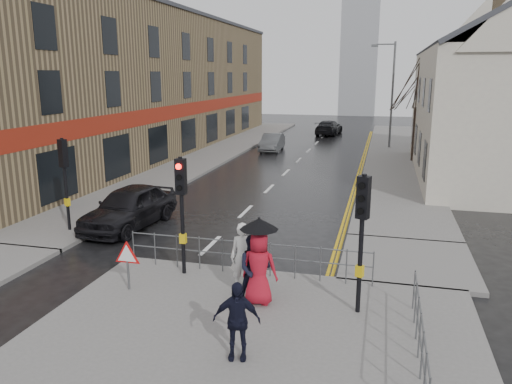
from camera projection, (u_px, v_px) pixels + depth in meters
The scene contains 24 objects.
ground at pixel (175, 279), 14.32m from camera, with size 120.00×120.00×0.00m, color black.
near_pavement at pixel (242, 357), 10.27m from camera, with size 10.00×9.00×0.14m, color #605E5B.
left_pavement at pixel (218, 151), 37.55m from camera, with size 4.00×44.00×0.14m, color #605E5B.
right_pavement at pixel (396, 154), 36.28m from camera, with size 4.00×40.00×0.14m, color #605E5B.
pavement_bridge_right at pixel (407, 261), 15.55m from camera, with size 4.00×4.20×0.14m, color #605E5B.
building_left_terrace at pixel (142, 84), 36.81m from camera, with size 8.00×42.00×10.00m, color olive.
building_right_cream at pixel (508, 92), 27.26m from camera, with size 9.00×16.40×10.10m.
church_tower at pixel (359, 50), 70.30m from camera, with size 5.00×5.00×18.00m, color gray.
traffic_signal_near_left at pixel (181, 195), 13.89m from camera, with size 0.28×0.27×3.40m.
traffic_signal_near_right at pixel (362, 220), 11.54m from camera, with size 0.34×0.33×3.40m.
traffic_signal_far_left at pixel (64, 168), 17.92m from camera, with size 0.34×0.33×3.40m.
guard_railing_front at pixel (246, 250), 14.21m from camera, with size 7.14×0.04×1.00m.
guard_railing_side at pixel (420, 326), 9.95m from camera, with size 0.04×4.54×1.00m.
warning_sign at pixel (127, 257), 13.13m from camera, with size 0.80×0.07×1.35m.
street_lamp at pixel (390, 88), 38.20m from camera, with size 1.83×0.25×8.00m.
tree_near at pixel (418, 84), 32.04m from camera, with size 2.40×2.40×6.58m.
tree_far at pixel (418, 91), 39.62m from camera, with size 2.40×2.40×5.64m.
pedestrian_a at pixel (243, 257), 13.12m from camera, with size 0.67×0.44×1.83m, color silver.
pedestrian_b at pixel (254, 268), 12.49m from camera, with size 0.84×0.65×1.72m, color black.
pedestrian_with_umbrella at pixel (259, 259), 12.27m from camera, with size 0.96×0.96×2.22m.
pedestrian_d at pixel (237, 320), 9.94m from camera, with size 0.96×0.40×1.64m, color black.
car_parked at pixel (129, 207), 19.01m from camera, with size 1.90×4.73×1.61m, color black.
car_mid at pixel (272, 142), 38.09m from camera, with size 1.40×4.01×1.32m, color #434547.
car_far at pixel (329, 128), 48.20m from camera, with size 1.96×4.83×1.40m, color black.
Camera 1 is at (5.58, -12.35, 5.75)m, focal length 35.00 mm.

